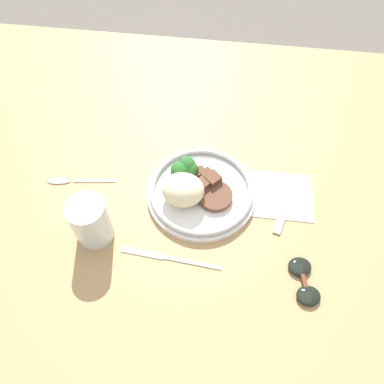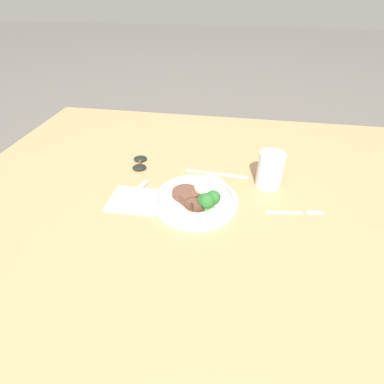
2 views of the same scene
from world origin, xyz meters
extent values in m
plane|color=#5B5651|center=(0.00, 0.00, 0.00)|extent=(8.00, 8.00, 0.00)
cube|color=tan|center=(0.00, 0.00, 0.02)|extent=(1.51, 1.21, 0.05)
cube|color=white|center=(-0.18, -0.06, 0.05)|extent=(0.15, 0.13, 0.00)
cylinder|color=white|center=(-0.01, -0.04, 0.06)|extent=(0.24, 0.24, 0.01)
torus|color=#B2B2B7|center=(-0.01, -0.04, 0.07)|extent=(0.23, 0.23, 0.01)
ellipsoid|color=beige|center=(0.03, -0.02, 0.09)|extent=(0.09, 0.08, 0.06)
cylinder|color=brown|center=(-0.04, -0.03, 0.07)|extent=(0.08, 0.08, 0.01)
cylinder|color=#51331E|center=(0.00, -0.06, 0.06)|extent=(0.08, 0.08, 0.00)
cube|color=brown|center=(0.00, -0.08, 0.07)|extent=(0.03, 0.03, 0.02)
cube|color=brown|center=(-0.02, -0.08, 0.07)|extent=(0.03, 0.03, 0.03)
cube|color=brown|center=(-0.01, -0.05, 0.08)|extent=(0.04, 0.04, 0.03)
cube|color=brown|center=(-0.03, -0.06, 0.08)|extent=(0.04, 0.04, 0.03)
cylinder|color=#568442|center=(0.02, -0.08, 0.07)|extent=(0.01, 0.01, 0.02)
sphere|color=#286628|center=(0.02, -0.08, 0.09)|extent=(0.03, 0.03, 0.03)
cylinder|color=#568442|center=(0.03, -0.08, 0.07)|extent=(0.01, 0.01, 0.02)
sphere|color=#286628|center=(0.03, -0.08, 0.09)|extent=(0.04, 0.04, 0.04)
cylinder|color=#568442|center=(0.04, -0.07, 0.07)|extent=(0.01, 0.01, 0.02)
sphere|color=#286628|center=(0.04, -0.07, 0.09)|extent=(0.04, 0.04, 0.04)
cylinder|color=#568442|center=(0.04, -0.07, 0.07)|extent=(0.01, 0.01, 0.02)
sphere|color=#286628|center=(0.04, -0.07, 0.09)|extent=(0.04, 0.04, 0.04)
cylinder|color=#568442|center=(0.03, -0.07, 0.07)|extent=(0.01, 0.01, 0.02)
sphere|color=#286628|center=(0.03, -0.07, 0.09)|extent=(0.03, 0.03, 0.03)
cylinder|color=orange|center=(0.20, 0.09, 0.09)|extent=(0.07, 0.07, 0.07)
cylinder|color=silver|center=(0.20, 0.09, 0.10)|extent=(0.08, 0.08, 0.11)
cube|color=silver|center=(-0.21, -0.07, 0.05)|extent=(0.04, 0.10, 0.00)
cube|color=silver|center=(-0.18, 0.01, 0.05)|extent=(0.03, 0.06, 0.00)
cube|color=silver|center=(-0.01, 0.12, 0.05)|extent=(0.12, 0.02, 0.00)
cube|color=silver|center=(0.09, 0.12, 0.05)|extent=(0.09, 0.02, 0.00)
cube|color=silver|center=(0.24, -0.05, 0.05)|extent=(0.10, 0.02, 0.00)
ellipsoid|color=silver|center=(0.32, -0.03, 0.05)|extent=(0.05, 0.03, 0.01)
ellipsoid|color=black|center=(-0.22, 0.11, 0.06)|extent=(0.05, 0.05, 0.01)
ellipsoid|color=black|center=(-0.24, 0.16, 0.06)|extent=(0.05, 0.05, 0.01)
cube|color=brown|center=(-0.23, 0.14, 0.06)|extent=(0.01, 0.03, 0.00)
camera|label=1|loc=(-0.05, 0.41, 0.75)|focal=35.00mm
camera|label=2|loc=(0.09, -0.70, 0.58)|focal=28.00mm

